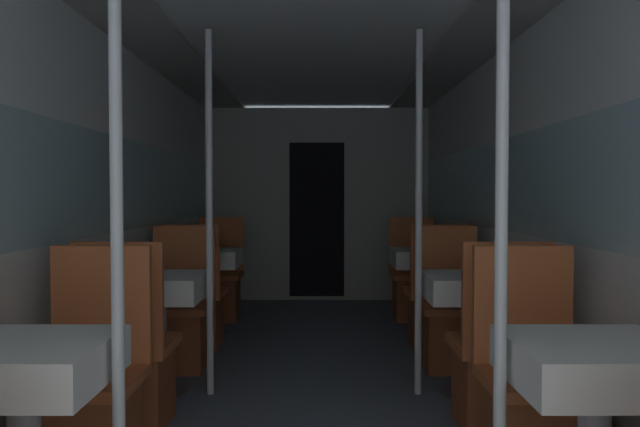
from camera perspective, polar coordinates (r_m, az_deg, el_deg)
wall_left at (r=4.32m, az=-18.40°, el=0.45°), size 0.05×8.14×2.25m
wall_right at (r=4.30m, az=17.49°, el=0.45°), size 0.05×8.14×2.25m
ceiling_panel at (r=4.23m, az=-0.51°, el=16.12°), size 2.66×8.14×0.07m
bulkhead_far at (r=7.32m, az=-0.28°, el=0.82°), size 2.61×0.09×2.25m
dining_table_left_0 at (r=2.40m, az=-25.50°, el=-13.61°), size 0.56×0.56×0.74m
chair_left_far_0 at (r=3.00m, az=-20.43°, el=-16.60°), size 0.45×0.45×1.01m
support_pole_left_0 at (r=2.20m, az=-18.06°, el=-1.39°), size 0.04×0.04×2.25m
dining_table_left_1 at (r=4.02m, az=-14.61°, el=-7.31°), size 0.56×0.56×0.74m
chair_left_near_1 at (r=3.54m, az=-17.01°, el=-13.75°), size 0.45×0.45×1.01m
chair_left_far_1 at (r=4.63m, az=-12.73°, el=-10.00°), size 0.45×0.45×1.01m
support_pole_left_1 at (r=3.90m, az=-10.07°, el=0.02°), size 0.04×0.04×2.25m
dining_table_left_2 at (r=5.71m, az=-10.16°, el=-4.58°), size 0.56×0.56×0.74m
chair_left_near_2 at (r=5.19m, az=-11.29°, el=-8.71°), size 0.45×0.45×1.01m
chair_left_far_2 at (r=6.32m, az=-9.21°, el=-6.81°), size 0.45×0.45×1.01m
dining_table_right_0 at (r=2.37m, az=23.87°, el=-13.78°), size 0.56×0.56×0.74m
chair_right_far_0 at (r=2.98m, az=19.07°, el=-16.74°), size 0.45×0.45×1.01m
support_pole_right_0 at (r=2.18m, az=16.25°, el=-1.40°), size 0.04×0.04×2.25m
dining_table_right_1 at (r=4.00m, az=13.60°, el=-7.34°), size 0.56×0.56×0.74m
chair_right_near_1 at (r=3.52m, az=15.85°, el=-13.83°), size 0.45×0.45×1.01m
chair_right_far_1 at (r=4.61m, az=11.85°, el=-10.04°), size 0.45×0.45×1.01m
support_pole_right_1 at (r=3.89m, az=9.03°, el=0.02°), size 0.04×0.04×2.25m
dining_table_right_2 at (r=5.70m, az=9.45°, el=-4.59°), size 0.56×0.56×0.74m
chair_right_near_2 at (r=5.18m, az=10.50°, el=-8.73°), size 0.45×0.45×1.01m
chair_right_far_2 at (r=6.31m, az=8.57°, el=-6.82°), size 0.45×0.45×1.01m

